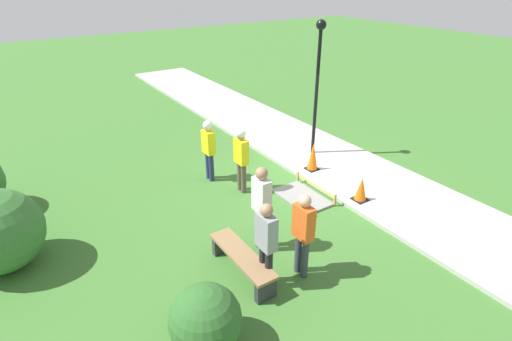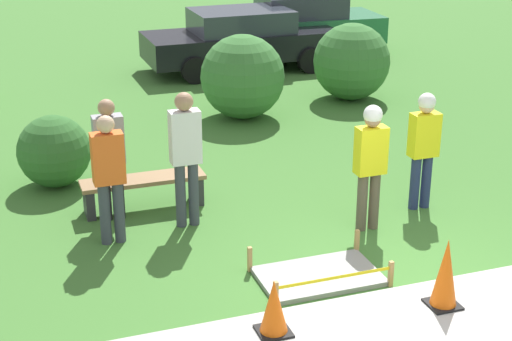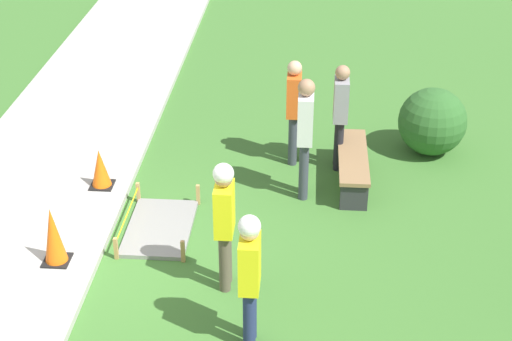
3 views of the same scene
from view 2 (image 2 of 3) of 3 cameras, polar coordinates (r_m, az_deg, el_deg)
ground_plane at (r=9.24m, az=10.80°, el=-8.73°), size 60.00×60.00×0.00m
wet_concrete_patch at (r=9.39m, az=4.58°, el=-7.64°), size 1.47×0.93×0.32m
traffic_cone_near_patch at (r=8.05m, az=1.31°, el=-9.90°), size 0.34×0.34×0.60m
traffic_cone_far_patch at (r=8.70m, az=13.63°, el=-7.27°), size 0.34×0.34×0.80m
park_bench at (r=11.19m, az=-8.19°, el=-1.17°), size 1.74×0.44×0.47m
worker_supervisor at (r=11.12m, az=12.11°, el=2.08°), size 0.40×0.24×1.69m
worker_assistant at (r=10.31m, az=8.33°, el=0.97°), size 0.40×0.25×1.73m
bystander_in_orange_shirt at (r=10.01m, az=-10.65°, el=-0.13°), size 0.40×0.23×1.72m
bystander_in_gray_shirt at (r=10.34m, az=-5.14°, el=1.44°), size 0.40×0.24×1.86m
bystander_in_white_shirt at (r=10.70m, az=-10.61°, el=1.28°), size 0.40×0.23×1.72m
parked_car_green at (r=20.38m, az=3.25°, el=10.61°), size 4.18×2.14×1.56m
parked_car_black at (r=18.87m, az=-1.09°, el=9.56°), size 4.57×2.07×1.43m
shrub_rounded_near at (r=12.20m, az=-14.48°, el=1.36°), size 1.10×1.10×1.10m
shrub_rounded_mid at (r=16.45m, az=6.96°, el=7.86°), size 1.59×1.59×1.59m
shrub_rounded_far at (r=15.07m, az=-0.98°, el=6.83°), size 1.62×1.62×1.62m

